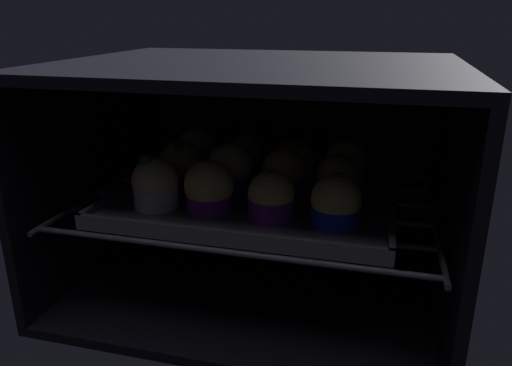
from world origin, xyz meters
TOP-DOWN VIEW (x-y plane):
  - oven_cavity at (0.00, 26.25)cm, footprint 59.00×47.00cm
  - oven_rack at (0.00, 22.00)cm, footprint 54.80×42.00cm
  - baking_tray at (0.00, 20.28)cm, footprint 42.41×33.77cm
  - muffin_row0_col0 at (-12.88, 11.53)cm, footprint 6.87×6.87cm
  - muffin_row0_col1 at (-4.69, 11.88)cm, footprint 7.16×7.16cm
  - muffin_row0_col2 at (4.44, 11.60)cm, footprint 6.53×6.53cm
  - muffin_row0_col3 at (13.34, 11.60)cm, footprint 6.81×6.81cm
  - muffin_row1_col0 at (-12.59, 20.22)cm, footprint 7.10×7.10cm
  - muffin_row1_col1 at (-4.18, 20.05)cm, footprint 7.15×7.15cm
  - muffin_row1_col2 at (4.33, 20.41)cm, footprint 6.76×6.76cm
  - muffin_row1_col3 at (12.62, 20.35)cm, footprint 6.53×6.53cm
  - muffin_row2_col0 at (-13.21, 29.25)cm, footprint 7.18×7.18cm
  - muffin_row2_col1 at (-4.44, 29.17)cm, footprint 6.53×6.53cm
  - muffin_row2_col2 at (4.62, 28.82)cm, footprint 6.95×6.95cm
  - muffin_row2_col3 at (12.93, 28.91)cm, footprint 6.70×6.70cm

SIDE VIEW (x-z plane):
  - oven_rack at x=0.00cm, z-range 13.20..14.00cm
  - baking_tray at x=0.00cm, z-range 13.57..15.77cm
  - oven_cavity at x=0.00cm, z-range -1.50..35.50cm
  - muffin_row0_col2 at x=4.44cm, z-range 14.75..21.61cm
  - muffin_row0_col3 at x=13.34cm, z-range 14.60..21.99cm
  - muffin_row2_col2 at x=4.62cm, z-range 14.76..21.85cm
  - muffin_row2_col1 at x=-4.44cm, z-range 14.65..22.25cm
  - muffin_row1_col3 at x=12.62cm, z-range 14.83..22.20cm
  - muffin_row0_col0 at x=-12.88cm, z-range 14.56..22.55cm
  - muffin_row0_col1 at x=-4.69cm, z-range 14.77..22.35cm
  - muffin_row2_col3 at x=12.93cm, z-range 14.85..22.39cm
  - muffin_row1_col2 at x=4.33cm, z-range 14.84..22.55cm
  - muffin_row1_col0 at x=-12.59cm, z-range 14.90..22.59cm
  - muffin_row2_col0 at x=-13.21cm, z-range 14.88..22.85cm
  - muffin_row1_col1 at x=-4.18cm, z-range 14.93..22.94cm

